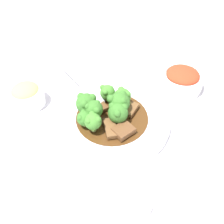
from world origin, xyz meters
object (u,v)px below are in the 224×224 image
(main_plate, at_px, (112,119))
(broccoli_floret_3, at_px, (84,118))
(broccoli_floret_1, at_px, (106,92))
(broccoli_floret_7, at_px, (118,112))
(beef_strip_3, at_px, (123,130))
(broccoli_floret_0, at_px, (122,96))
(broccoli_floret_4, at_px, (86,103))
(beef_strip_1, at_px, (97,105))
(broccoli_floret_6, at_px, (93,121))
(broccoli_floret_2, at_px, (94,110))
(side_bowl_kimchi, at_px, (182,79))
(broccoli_floret_5, at_px, (119,102))
(side_bowl_appetizer, at_px, (26,95))
(sauce_dish, at_px, (134,202))
(serving_spoon, at_px, (91,95))
(beef_strip_0, at_px, (111,128))
(beef_strip_2, at_px, (130,109))

(main_plate, xyz_separation_m, broccoli_floret_3, (-0.02, 0.07, 0.03))
(broccoli_floret_1, bearing_deg, broccoli_floret_7, -169.08)
(beef_strip_3, xyz_separation_m, broccoli_floret_3, (0.04, 0.09, 0.02))
(broccoli_floret_0, bearing_deg, broccoli_floret_4, 98.37)
(broccoli_floret_4, bearing_deg, broccoli_floret_7, -119.12)
(broccoli_floret_1, bearing_deg, beef_strip_1, 127.69)
(broccoli_floret_6, bearing_deg, broccoli_floret_0, -49.40)
(broccoli_floret_2, bearing_deg, side_bowl_kimchi, -69.83)
(broccoli_floret_2, bearing_deg, main_plate, -84.43)
(broccoli_floret_5, height_order, side_bowl_appetizer, broccoli_floret_5)
(broccoli_floret_3, height_order, sauce_dish, broccoli_floret_3)
(broccoli_floret_6, relative_size, serving_spoon, 0.24)
(main_plate, distance_m, broccoli_floret_0, 0.06)
(beef_strip_0, relative_size, broccoli_floret_7, 1.14)
(beef_strip_1, height_order, side_bowl_kimchi, side_bowl_kimchi)
(broccoli_floret_1, height_order, side_bowl_appetizer, broccoli_floret_1)
(beef_strip_0, distance_m, serving_spoon, 0.13)
(broccoli_floret_5, height_order, sauce_dish, broccoli_floret_5)
(serving_spoon, relative_size, side_bowl_appetizer, 2.31)
(broccoli_floret_4, distance_m, side_bowl_appetizer, 0.18)
(broccoli_floret_5, xyz_separation_m, serving_spoon, (0.07, 0.06, -0.03))
(beef_strip_1, height_order, broccoli_floret_0, broccoli_floret_0)
(broccoli_floret_3, distance_m, broccoli_floret_6, 0.03)
(sauce_dish, bearing_deg, beef_strip_3, -5.51)
(broccoli_floret_0, bearing_deg, broccoli_floret_3, 117.28)
(sauce_dish, bearing_deg, broccoli_floret_5, -4.84)
(broccoli_floret_5, bearing_deg, serving_spoon, 40.05)
(broccoli_floret_5, distance_m, sauce_dish, 0.24)
(beef_strip_2, xyz_separation_m, serving_spoon, (0.07, 0.09, 0.00))
(broccoli_floret_0, height_order, side_bowl_appetizer, broccoli_floret_0)
(broccoli_floret_0, xyz_separation_m, broccoli_floret_4, (-0.01, 0.09, 0.01))
(beef_strip_1, relative_size, broccoli_floret_5, 1.06)
(serving_spoon, bearing_deg, beef_strip_3, -157.87)
(broccoli_floret_3, bearing_deg, broccoli_floret_1, -40.41)
(broccoli_floret_1, height_order, broccoli_floret_6, broccoli_floret_6)
(main_plate, xyz_separation_m, beef_strip_2, (0.01, -0.05, 0.01))
(broccoli_floret_3, height_order, broccoli_floret_5, broccoli_floret_5)
(beef_strip_1, relative_size, sauce_dish, 0.84)
(beef_strip_0, relative_size, broccoli_floret_1, 1.26)
(beef_strip_0, distance_m, broccoli_floret_7, 0.04)
(beef_strip_0, distance_m, broccoli_floret_0, 0.10)
(beef_strip_3, xyz_separation_m, side_bowl_kimchi, (0.15, -0.20, 0.01))
(side_bowl_kimchi, bearing_deg, broccoli_floret_3, 110.70)
(beef_strip_2, distance_m, broccoli_floret_0, 0.04)
(broccoli_floret_3, height_order, broccoli_floret_4, broccoli_floret_4)
(beef_strip_2, bearing_deg, serving_spoon, 50.85)
(broccoli_floret_3, height_order, broccoli_floret_7, broccoli_floret_7)
(side_bowl_appetizer, xyz_separation_m, sauce_dish, (-0.34, -0.21, -0.02))
(beef_strip_3, relative_size, broccoli_floret_6, 1.18)
(broccoli_floret_1, distance_m, broccoli_floret_4, 0.07)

